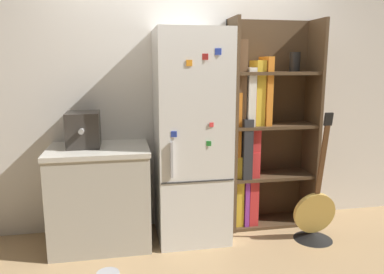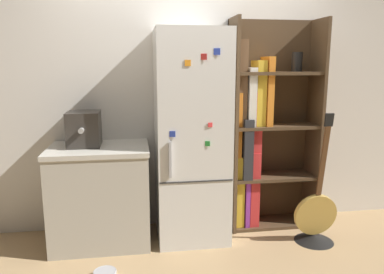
{
  "view_description": "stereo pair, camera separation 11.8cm",
  "coord_description": "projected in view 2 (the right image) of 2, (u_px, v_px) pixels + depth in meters",
  "views": [
    {
      "loc": [
        -0.61,
        -3.1,
        1.59
      ],
      "look_at": [
        0.01,
        0.15,
        0.94
      ],
      "focal_mm": 35.0,
      "sensor_mm": 36.0,
      "label": 1
    },
    {
      "loc": [
        -0.49,
        -3.12,
        1.59
      ],
      "look_at": [
        0.01,
        0.15,
        0.94
      ],
      "focal_mm": 35.0,
      "sensor_mm": 36.0,
      "label": 2
    }
  ],
  "objects": [
    {
      "name": "refrigerator",
      "position": [
        191.0,
        137.0,
        3.36
      ],
      "size": [
        0.63,
        0.63,
        1.88
      ],
      "color": "white",
      "rests_on": "ground_plane"
    },
    {
      "name": "espresso_machine",
      "position": [
        84.0,
        129.0,
        3.26
      ],
      "size": [
        0.28,
        0.36,
        0.3
      ],
      "color": "#38332D",
      "rests_on": "kitchen_counter"
    },
    {
      "name": "pet_bowl",
      "position": [
        105.0,
        274.0,
        2.81
      ],
      "size": [
        0.17,
        0.17,
        0.06
      ],
      "color": "#B7B7BC",
      "rests_on": "ground_plane"
    },
    {
      "name": "ground_plane",
      "position": [
        194.0,
        242.0,
        3.4
      ],
      "size": [
        16.0,
        16.0,
        0.0
      ],
      "primitive_type": "plane",
      "color": "tan"
    },
    {
      "name": "kitchen_counter",
      "position": [
        101.0,
        195.0,
        3.33
      ],
      "size": [
        0.86,
        0.63,
        0.88
      ],
      "color": "#BCB7A8",
      "rests_on": "ground_plane"
    },
    {
      "name": "bookshelf",
      "position": [
        260.0,
        134.0,
        3.62
      ],
      "size": [
        0.86,
        0.36,
        2.0
      ],
      "color": "#4C3823",
      "rests_on": "ground_plane"
    },
    {
      "name": "guitar",
      "position": [
        315.0,
        224.0,
        3.38
      ],
      "size": [
        0.39,
        0.35,
        1.19
      ],
      "color": "black",
      "rests_on": "ground_plane"
    },
    {
      "name": "wall_back",
      "position": [
        186.0,
        94.0,
        3.61
      ],
      "size": [
        8.0,
        0.05,
        2.6
      ],
      "color": "white",
      "rests_on": "ground_plane"
    }
  ]
}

